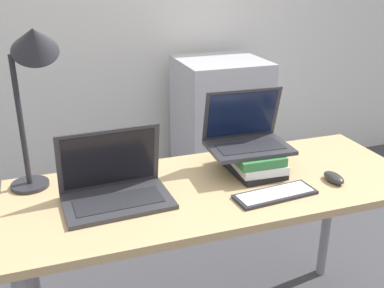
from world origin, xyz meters
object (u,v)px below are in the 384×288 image
(laptop_left, at_px, (115,187))
(wireless_keyboard, at_px, (275,194))
(book_stack, at_px, (253,160))
(mouse, at_px, (334,178))
(laptop_on_books, at_px, (247,136))
(mini_fridge, at_px, (219,130))
(desk_lamp, at_px, (33,61))

(laptop_left, distance_m, wireless_keyboard, 0.58)
(book_stack, height_order, wireless_keyboard, book_stack)
(mouse, bearing_deg, wireless_keyboard, -173.71)
(laptop_left, bearing_deg, wireless_keyboard, -16.64)
(laptop_left, height_order, laptop_on_books, laptop_on_books)
(mini_fridge, bearing_deg, laptop_left, -126.18)
(laptop_left, height_order, wireless_keyboard, laptop_left)
(laptop_left, distance_m, mini_fridge, 1.61)
(book_stack, bearing_deg, desk_lamp, 172.05)
(desk_lamp, bearing_deg, book_stack, -7.95)
(laptop_left, xyz_separation_m, laptop_on_books, (0.55, 0.09, 0.09))
(book_stack, relative_size, desk_lamp, 0.44)
(mouse, distance_m, mini_fridge, 1.44)
(book_stack, xyz_separation_m, laptop_on_books, (-0.02, 0.03, 0.09))
(laptop_on_books, relative_size, wireless_keyboard, 1.05)
(mouse, relative_size, desk_lamp, 0.17)
(wireless_keyboard, bearing_deg, laptop_left, 163.36)
(book_stack, bearing_deg, laptop_left, -173.79)
(laptop_on_books, height_order, desk_lamp, desk_lamp)
(wireless_keyboard, distance_m, mouse, 0.27)
(laptop_on_books, bearing_deg, mini_fridge, 72.24)
(laptop_left, height_order, mini_fridge, laptop_left)
(mini_fridge, bearing_deg, laptop_on_books, -107.76)
(laptop_on_books, bearing_deg, book_stack, -56.01)
(mouse, xyz_separation_m, desk_lamp, (-1.04, 0.31, 0.46))
(laptop_left, xyz_separation_m, wireless_keyboard, (0.55, -0.16, -0.04))
(wireless_keyboard, relative_size, desk_lamp, 0.50)
(desk_lamp, bearing_deg, laptop_left, -37.97)
(laptop_on_books, distance_m, desk_lamp, 0.85)
(mouse, distance_m, desk_lamp, 1.18)
(book_stack, distance_m, mini_fridge, 1.30)
(book_stack, height_order, mouse, book_stack)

